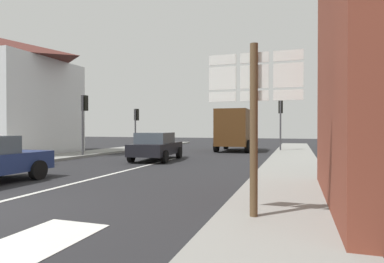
% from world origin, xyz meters
% --- Properties ---
extents(ground_plane, '(80.00, 80.00, 0.00)m').
position_xyz_m(ground_plane, '(0.00, 10.00, 0.00)').
color(ground_plane, '#232326').
extents(sidewalk_right, '(2.41, 44.00, 0.14)m').
position_xyz_m(sidewalk_right, '(6.29, 8.00, 0.07)').
color(sidewalk_right, gray).
rests_on(sidewalk_right, ground).
extents(sidewalk_left, '(2.41, 44.00, 0.14)m').
position_xyz_m(sidewalk_left, '(-6.29, 8.00, 0.07)').
color(sidewalk_left, gray).
rests_on(sidewalk_left, ground).
extents(lane_centre_stripe, '(0.16, 12.00, 0.01)m').
position_xyz_m(lane_centre_stripe, '(0.00, 6.00, 0.01)').
color(lane_centre_stripe, silver).
rests_on(lane_centre_stripe, ground).
extents(lane_turn_arrow, '(1.20, 2.20, 0.01)m').
position_xyz_m(lane_turn_arrow, '(2.80, -1.00, 0.01)').
color(lane_turn_arrow, silver).
rests_on(lane_turn_arrow, ground).
extents(sedan_far, '(2.28, 4.35, 1.47)m').
position_xyz_m(sedan_far, '(-0.58, 10.80, 0.76)').
color(sedan_far, black).
rests_on(sedan_far, ground).
extents(delivery_truck, '(2.51, 5.02, 3.05)m').
position_xyz_m(delivery_truck, '(2.15, 18.92, 1.65)').
color(delivery_truck, '#4C2D14').
rests_on(delivery_truck, ground).
extents(route_sign_post, '(1.66, 0.14, 3.20)m').
position_xyz_m(route_sign_post, '(5.78, 1.00, 2.00)').
color(route_sign_post, brown).
rests_on(route_sign_post, ground).
extents(traffic_light_far_right, '(0.30, 0.49, 3.68)m').
position_xyz_m(traffic_light_far_right, '(5.39, 19.13, 2.72)').
color(traffic_light_far_right, '#47474C').
rests_on(traffic_light_far_right, ground).
extents(traffic_light_far_left, '(0.30, 0.49, 3.21)m').
position_xyz_m(traffic_light_far_left, '(-5.39, 17.61, 2.37)').
color(traffic_light_far_left, '#47474C').
rests_on(traffic_light_far_left, ground).
extents(traffic_light_near_left, '(0.30, 0.49, 3.63)m').
position_xyz_m(traffic_light_near_left, '(-5.39, 11.18, 2.69)').
color(traffic_light_near_left, '#47474C').
rests_on(traffic_light_near_left, ground).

